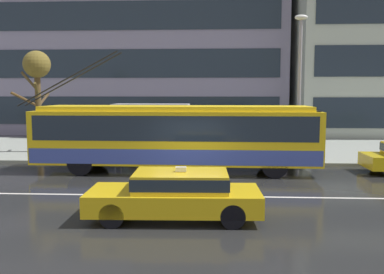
{
  "coord_description": "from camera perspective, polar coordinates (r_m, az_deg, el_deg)",
  "views": [
    {
      "loc": [
        0.92,
        -14.34,
        3.31
      ],
      "look_at": [
        -0.03,
        3.13,
        1.46
      ],
      "focal_mm": 38.93,
      "sensor_mm": 36.0,
      "label": 1
    }
  ],
  "objects": [
    {
      "name": "sidewalk_slab",
      "position": [
        24.21,
        0.89,
        -1.67
      ],
      "size": [
        80.0,
        10.0,
        0.14
      ],
      "primitive_type": "cube",
      "color": "gray",
      "rests_on": "ground_plane"
    },
    {
      "name": "street_tree_bare",
      "position": [
        23.94,
        -20.48,
        8.49
      ],
      "size": [
        1.83,
        1.77,
        5.43
      ],
      "color": "brown",
      "rests_on": "sidewalk_slab"
    },
    {
      "name": "trolleybus",
      "position": [
        17.53,
        -2.16,
        0.22
      ],
      "size": [
        12.6,
        2.76,
        5.06
      ],
      "color": "yellow",
      "rests_on": "ground_plane"
    },
    {
      "name": "bus_shelter",
      "position": [
        21.26,
        -5.49,
        2.68
      ],
      "size": [
        3.78,
        1.6,
        2.63
      ],
      "color": "gray",
      "rests_on": "sidewalk_slab"
    },
    {
      "name": "taxi_oncoming_near",
      "position": [
        11.04,
        -2.09,
        -7.64
      ],
      "size": [
        4.55,
        1.92,
        1.39
      ],
      "color": "yellow",
      "rests_on": "ground_plane"
    },
    {
      "name": "pedestrian_at_shelter",
      "position": [
        20.56,
        1.86,
        -0.12
      ],
      "size": [
        0.49,
        0.49,
        1.64
      ],
      "color": "black",
      "rests_on": "sidewalk_slab"
    },
    {
      "name": "ground_plane",
      "position": [
        14.75,
        -0.56,
        -6.95
      ],
      "size": [
        160.0,
        160.0,
        0.0
      ],
      "primitive_type": "plane",
      "color": "#242525"
    },
    {
      "name": "street_lamp",
      "position": [
        19.98,
        14.52,
        8.13
      ],
      "size": [
        0.6,
        0.32,
        6.72
      ],
      "color": "gray",
      "rests_on": "sidewalk_slab"
    },
    {
      "name": "pedestrian_approaching_curb",
      "position": [
        22.62,
        -13.1,
        1.76
      ],
      "size": [
        1.22,
        1.22,
        1.95
      ],
      "color": "black",
      "rests_on": "sidewalk_slab"
    },
    {
      "name": "lane_centre_line",
      "position": [
        13.58,
        -0.89,
        -8.07
      ],
      "size": [
        72.0,
        0.14,
        0.01
      ],
      "primitive_type": "cube",
      "color": "silver",
      "rests_on": "ground_plane"
    }
  ]
}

